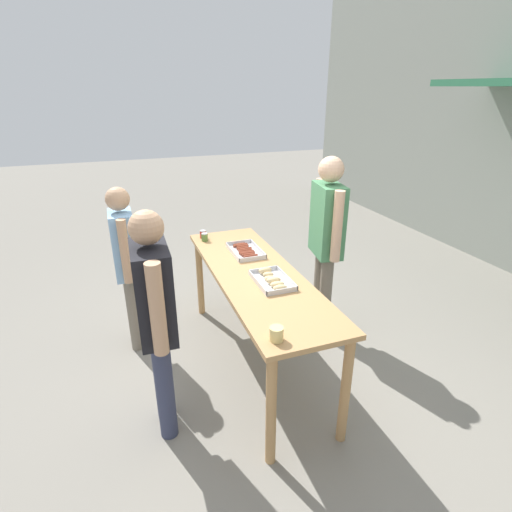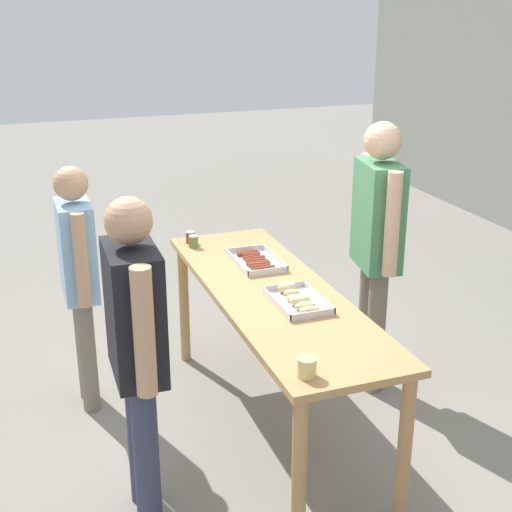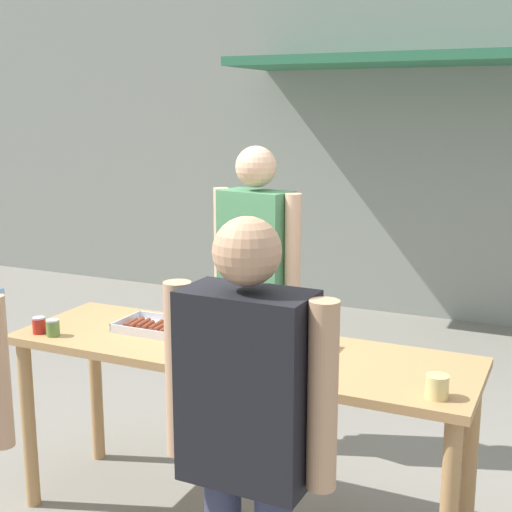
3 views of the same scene
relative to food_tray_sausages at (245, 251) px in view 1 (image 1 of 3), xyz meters
The scene contains 10 objects.
ground_plane 1.03m from the food_tray_sausages, ahead, with size 24.00×24.00×0.00m, color gray.
serving_table 0.47m from the food_tray_sausages, ahead, with size 2.20×0.68×0.92m.
food_tray_sausages is the anchor object (origin of this frame).
food_tray_buns 0.66m from the food_tray_sausages, ahead, with size 0.41×0.26×0.07m.
condiment_jar_mustard 0.60m from the food_tray_sausages, 151.65° to the right, with size 0.06×0.06×0.08m.
condiment_jar_ketchup 0.52m from the food_tray_sausages, 146.44° to the right, with size 0.06×0.06×0.08m.
beer_cup 1.43m from the food_tray_sausages, 10.93° to the right, with size 0.09×0.09×0.09m.
person_server_behind_table 0.79m from the food_tray_sausages, 77.54° to the left, with size 0.58×0.29×1.79m.
person_customer_holding_hotdog 1.09m from the food_tray_sausages, 102.27° to the right, with size 0.52×0.20×1.58m.
person_customer_with_cup 1.31m from the food_tray_sausages, 45.60° to the right, with size 0.61×0.24×1.68m.
Camera 1 is at (2.85, -1.04, 2.35)m, focal length 28.00 mm.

